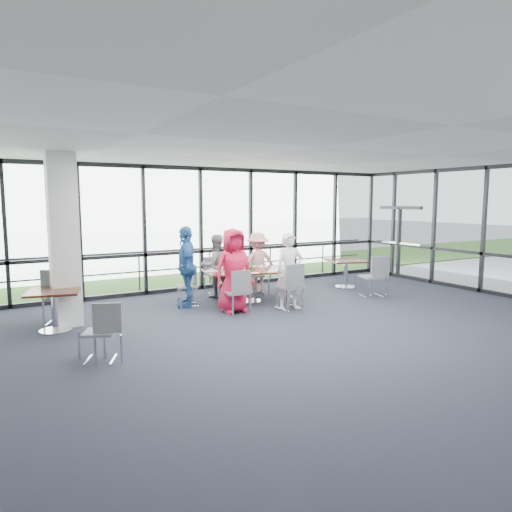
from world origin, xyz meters
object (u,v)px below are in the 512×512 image
diner_near_right (290,271)px  chair_main_fl (218,277)px  side_table_left (54,296)px  chair_main_nr (290,287)px  chair_main_fr (255,275)px  chair_main_end (187,286)px  diner_far_left (216,266)px  diner_end (186,267)px  side_table_right (346,264)px  diner_near_left (234,270)px  chair_main_nl (236,292)px  chair_spare_la (99,332)px  chair_spare_lb (60,298)px  chair_spare_r (371,277)px  structural_column (64,240)px  diner_far_right (258,263)px  main_table (249,275)px

diner_near_right → chair_main_fl: size_ratio=1.81×
side_table_left → chair_main_nr: size_ratio=1.09×
chair_main_fr → chair_main_end: bearing=37.1°
diner_far_left → diner_end: diner_end is taller
side_table_left → side_table_right: same height
diner_near_right → chair_main_fl: bearing=125.2°
chair_main_fl → diner_near_left: bearing=94.0°
chair_main_nr → chair_main_fl: size_ratio=1.08×
diner_far_left → chair_main_fr: (1.07, -0.05, -0.31)m
chair_main_nl → chair_spare_la: size_ratio=1.05×
chair_main_fl → diner_end: bearing=52.1°
diner_near_right → chair_spare_lb: 4.62m
chair_main_fr → chair_spare_r: chair_spare_r is taller
chair_main_fl → chair_spare_r: 3.75m
chair_main_nl → side_table_right: bearing=21.0°
side_table_left → diner_far_left: diner_far_left is taller
diner_near_left → chair_spare_r: size_ratio=1.79×
structural_column → chair_spare_lb: size_ratio=3.25×
diner_far_right → chair_main_nr: (-0.31, -1.89, -0.28)m
side_table_left → diner_end: (2.76, 0.65, 0.25)m
structural_column → side_table_right: bearing=1.7°
side_table_left → structural_column: bearing=55.3°
chair_main_nr → diner_near_right: bearing=57.6°
main_table → diner_near_left: diner_near_left is taller
structural_column → chair_spare_r: structural_column is taller
chair_main_nl → chair_main_nr: chair_main_nr is taller
diner_far_right → chair_main_fl: diner_far_right is taller
diner_near_right → chair_spare_lb: size_ratio=1.67×
main_table → diner_near_left: 1.05m
main_table → chair_spare_lb: 4.04m
chair_main_fr → chair_main_end: 2.09m
diner_near_left → chair_main_fl: bearing=74.1°
diner_far_right → diner_near_right: bearing=89.2°
side_table_left → chair_main_fr: 4.97m
chair_main_end → chair_spare_r: size_ratio=0.90×
side_table_right → chair_main_fl: chair_main_fl is taller
chair_main_nl → chair_main_end: bearing=122.1°
chair_main_end → chair_main_nr: bearing=62.8°
diner_end → structural_column: bearing=-66.1°
chair_main_nr → chair_spare_la: chair_main_nr is taller
side_table_right → diner_end: diner_end is taller
diner_far_right → chair_main_nr: bearing=88.4°
diner_far_right → diner_far_left: bearing=3.6°
chair_main_nl → chair_spare_la: (-3.01, -1.49, -0.02)m
chair_spare_lb → diner_near_left: bearing=-171.5°
chair_spare_la → chair_spare_r: (6.64, 1.34, 0.06)m
diner_near_right → chair_main_fr: diner_near_right is taller
side_table_right → chair_main_nl: chair_main_nl is taller
chair_spare_r → chair_spare_lb: bearing=-172.4°
chair_spare_r → side_table_left: bearing=-167.8°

